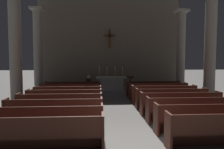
# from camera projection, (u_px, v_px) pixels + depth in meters

# --- Properties ---
(pew_left_row_1) EXTENTS (3.32, 0.50, 0.95)m
(pew_left_row_1) POSITION_uv_depth(u_px,v_px,m) (35.00, 134.00, 5.11)
(pew_left_row_1) COLOR #4C2319
(pew_left_row_1) RESTS_ON ground
(pew_left_row_2) EXTENTS (3.32, 0.50, 0.95)m
(pew_left_row_2) POSITION_uv_depth(u_px,v_px,m) (47.00, 121.00, 6.22)
(pew_left_row_2) COLOR #4C2319
(pew_left_row_2) RESTS_ON ground
(pew_left_row_3) EXTENTS (3.32, 0.50, 0.95)m
(pew_left_row_3) POSITION_uv_depth(u_px,v_px,m) (54.00, 112.00, 7.32)
(pew_left_row_3) COLOR #4C2319
(pew_left_row_3) RESTS_ON ground
(pew_left_row_4) EXTENTS (3.32, 0.50, 0.95)m
(pew_left_row_4) POSITION_uv_depth(u_px,v_px,m) (60.00, 105.00, 8.43)
(pew_left_row_4) COLOR #4C2319
(pew_left_row_4) RESTS_ON ground
(pew_left_row_5) EXTENTS (3.32, 0.50, 0.95)m
(pew_left_row_5) POSITION_uv_depth(u_px,v_px,m) (65.00, 100.00, 9.53)
(pew_left_row_5) COLOR #4C2319
(pew_left_row_5) RESTS_ON ground
(pew_left_row_6) EXTENTS (3.32, 0.50, 0.95)m
(pew_left_row_6) POSITION_uv_depth(u_px,v_px,m) (68.00, 95.00, 10.64)
(pew_left_row_6) COLOR #4C2319
(pew_left_row_6) RESTS_ON ground
(pew_left_row_7) EXTENTS (3.32, 0.50, 0.95)m
(pew_left_row_7) POSITION_uv_depth(u_px,v_px,m) (71.00, 92.00, 11.74)
(pew_left_row_7) COLOR #4C2319
(pew_left_row_7) RESTS_ON ground
(pew_left_row_8) EXTENTS (3.32, 0.50, 0.95)m
(pew_left_row_8) POSITION_uv_depth(u_px,v_px,m) (73.00, 89.00, 12.85)
(pew_left_row_8) COLOR #4C2319
(pew_left_row_8) RESTS_ON ground
(pew_right_row_2) EXTENTS (3.32, 0.50, 0.95)m
(pew_right_row_2) POSITION_uv_depth(u_px,v_px,m) (208.00, 118.00, 6.53)
(pew_right_row_2) COLOR #4C2319
(pew_right_row_2) RESTS_ON ground
(pew_right_row_3) EXTENTS (3.32, 0.50, 0.95)m
(pew_right_row_3) POSITION_uv_depth(u_px,v_px,m) (192.00, 110.00, 7.64)
(pew_right_row_3) COLOR #4C2319
(pew_right_row_3) RESTS_ON ground
(pew_right_row_4) EXTENTS (3.32, 0.50, 0.95)m
(pew_right_row_4) POSITION_uv_depth(u_px,v_px,m) (181.00, 103.00, 8.74)
(pew_right_row_4) COLOR #4C2319
(pew_right_row_4) RESTS_ON ground
(pew_right_row_5) EXTENTS (3.32, 0.50, 0.95)m
(pew_right_row_5) POSITION_uv_depth(u_px,v_px,m) (171.00, 98.00, 9.85)
(pew_right_row_5) COLOR #4C2319
(pew_right_row_5) RESTS_ON ground
(pew_right_row_6) EXTENTS (3.32, 0.50, 0.95)m
(pew_right_row_6) POSITION_uv_depth(u_px,v_px,m) (164.00, 94.00, 10.95)
(pew_right_row_6) COLOR #4C2319
(pew_right_row_6) RESTS_ON ground
(pew_right_row_7) EXTENTS (3.32, 0.50, 0.95)m
(pew_right_row_7) POSITION_uv_depth(u_px,v_px,m) (158.00, 91.00, 12.06)
(pew_right_row_7) COLOR #4C2319
(pew_right_row_7) RESTS_ON ground
(pew_right_row_8) EXTENTS (3.32, 0.50, 0.95)m
(pew_right_row_8) POSITION_uv_depth(u_px,v_px,m) (153.00, 88.00, 13.16)
(pew_right_row_8) COLOR #4C2319
(pew_right_row_8) RESTS_ON ground
(column_left_second) EXTENTS (0.91, 0.91, 5.91)m
(column_left_second) POSITION_uv_depth(u_px,v_px,m) (15.00, 48.00, 10.98)
(column_left_second) COLOR #9E998E
(column_left_second) RESTS_ON ground
(column_right_second) EXTENTS (0.91, 0.91, 5.91)m
(column_right_second) POSITION_uv_depth(u_px,v_px,m) (210.00, 49.00, 11.65)
(column_right_second) COLOR #9E998E
(column_right_second) RESTS_ON ground
(column_left_third) EXTENTS (0.91, 0.91, 5.91)m
(column_left_third) POSITION_uv_depth(u_px,v_px,m) (38.00, 51.00, 15.10)
(column_left_third) COLOR #9E998E
(column_left_third) RESTS_ON ground
(column_right_third) EXTENTS (0.91, 0.91, 5.91)m
(column_right_third) POSITION_uv_depth(u_px,v_px,m) (181.00, 51.00, 15.77)
(column_right_third) COLOR #9E998E
(column_right_third) RESTS_ON ground
(altar) EXTENTS (2.20, 0.90, 1.01)m
(altar) POSITION_uv_depth(u_px,v_px,m) (111.00, 83.00, 15.62)
(altar) COLOR #BCB7AD
(altar) RESTS_ON ground
(candlestick_outer_left) EXTENTS (0.16, 0.16, 0.79)m
(candlestick_outer_left) POSITION_uv_depth(u_px,v_px,m) (99.00, 73.00, 15.51)
(candlestick_outer_left) COLOR #B79338
(candlestick_outer_left) RESTS_ON altar
(candlestick_inner_left) EXTENTS (0.16, 0.16, 0.79)m
(candlestick_inner_left) POSITION_uv_depth(u_px,v_px,m) (107.00, 73.00, 15.55)
(candlestick_inner_left) COLOR #B79338
(candlestick_inner_left) RESTS_ON altar
(candlestick_inner_right) EXTENTS (0.16, 0.16, 0.79)m
(candlestick_inner_right) POSITION_uv_depth(u_px,v_px,m) (115.00, 73.00, 15.59)
(candlestick_inner_right) COLOR #B79338
(candlestick_inner_right) RESTS_ON altar
(candlestick_outer_right) EXTENTS (0.16, 0.16, 0.79)m
(candlestick_outer_right) POSITION_uv_depth(u_px,v_px,m) (122.00, 73.00, 15.62)
(candlestick_outer_right) COLOR #B79338
(candlestick_outer_right) RESTS_ON altar
(apse_with_cross) EXTENTS (11.40, 0.43, 7.19)m
(apse_with_cross) POSITION_uv_depth(u_px,v_px,m) (109.00, 43.00, 17.44)
(apse_with_cross) COLOR #706656
(apse_with_cross) RESTS_ON ground
(lectern) EXTENTS (0.44, 0.36, 1.15)m
(lectern) POSITION_uv_depth(u_px,v_px,m) (130.00, 85.00, 14.50)
(lectern) COLOR #4C2319
(lectern) RESTS_ON ground
(lone_worshipper) EXTENTS (0.32, 0.43, 1.32)m
(lone_worshipper) POSITION_uv_depth(u_px,v_px,m) (89.00, 85.00, 12.93)
(lone_worshipper) COLOR #26262B
(lone_worshipper) RESTS_ON ground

